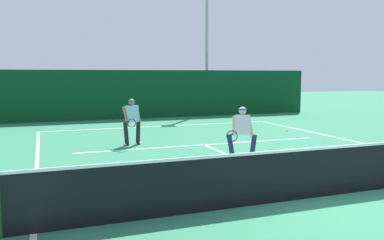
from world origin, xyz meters
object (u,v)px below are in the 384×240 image
Objects in this scene: tennis_ball at (287,130)px; light_pole at (207,28)px; player_near at (242,132)px; player_far at (132,120)px.

light_pole reaches higher than tennis_ball.
player_near is 0.97× the size of player_far.
tennis_ball is at bearing -88.28° from light_pole.
tennis_ball is at bearing 176.14° from player_far.
player_near is 4.31m from player_far.
player_far is (-2.27, 3.66, 0.04)m from player_near.
player_far is 0.18× the size of light_pole.
light_pole is at bearing -137.70° from player_far.
light_pole is at bearing 91.72° from tennis_ball.
tennis_ball is 9.76m from light_pole.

